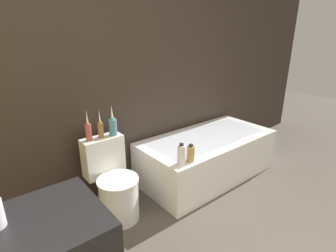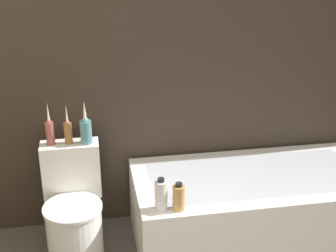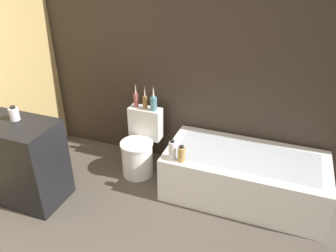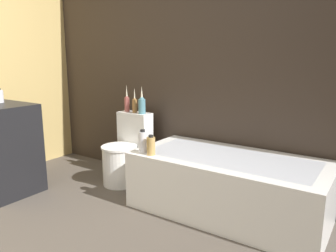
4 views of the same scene
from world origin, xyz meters
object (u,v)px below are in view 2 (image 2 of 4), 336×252
bathtub (252,207)px  shampoo_bottle_short (179,197)px  shampoo_bottle_tall (161,195)px  vase_silver (68,131)px  toilet (74,213)px  vase_gold (50,131)px  vase_bronze (86,129)px

bathtub → shampoo_bottle_short: size_ratio=9.25×
bathtub → shampoo_bottle_short: 0.72m
shampoo_bottle_tall → bathtub: bearing=23.6°
vase_silver → toilet: bearing=-90.0°
vase_gold → vase_bronze: bearing=-5.7°
shampoo_bottle_short → shampoo_bottle_tall: bearing=170.5°
vase_gold → vase_bronze: size_ratio=0.99×
vase_gold → vase_bronze: (0.22, -0.02, 0.00)m
bathtub → vase_gold: 1.41m
vase_gold → toilet: bearing=-58.9°
shampoo_bottle_short → bathtub: bearing=28.5°
vase_silver → shampoo_bottle_short: 0.83m
toilet → vase_silver: vase_silver is taller
bathtub → vase_bronze: 1.21m
bathtub → vase_bronze: bearing=169.4°
vase_silver → shampoo_bottle_tall: (0.51, -0.51, -0.22)m
toilet → vase_bronze: (0.11, 0.16, 0.50)m
toilet → shampoo_bottle_short: (0.60, -0.35, 0.26)m
bathtub → shampoo_bottle_tall: (-0.66, -0.29, 0.33)m
bathtub → shampoo_bottle_short: shampoo_bottle_short is taller
vase_silver → vase_bronze: bearing=-9.2°
shampoo_bottle_short → vase_gold: bearing=143.6°
toilet → vase_bronze: 0.54m
bathtub → vase_gold: size_ratio=5.60×
vase_silver → shampoo_bottle_short: bearing=-40.9°
vase_silver → vase_bronze: 0.11m
vase_gold → vase_bronze: 0.22m
vase_bronze → shampoo_bottle_tall: vase_bronze is taller
toilet → vase_bronze: size_ratio=2.50×
vase_gold → shampoo_bottle_tall: (0.62, -0.51, -0.23)m
vase_bronze → shampoo_bottle_tall: size_ratio=1.42×
bathtub → vase_silver: vase_silver is taller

